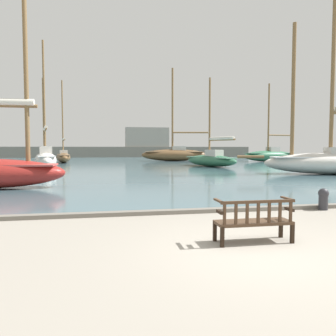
{
  "coord_description": "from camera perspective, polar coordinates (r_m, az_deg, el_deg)",
  "views": [
    {
      "loc": [
        -2.88,
        -5.7,
        1.97
      ],
      "look_at": [
        0.06,
        10.0,
        1.0
      ],
      "focal_mm": 35.0,
      "sensor_mm": 36.0,
      "label": 1
    }
  ],
  "objects": [
    {
      "name": "harbor_water",
      "position": [
        49.83,
        -7.29,
        1.23
      ],
      "size": [
        100.0,
        80.0,
        0.08
      ],
      "primitive_type": "cube",
      "color": "#476670",
      "rests_on": "ground"
    },
    {
      "name": "sailboat_far_port",
      "position": [
        45.33,
        -17.76,
        1.97
      ],
      "size": [
        2.98,
        8.26,
        10.76
      ],
      "color": "brown",
      "rests_on": "harbor_water"
    },
    {
      "name": "park_bench",
      "position": [
        7.13,
        14.76,
        -8.8
      ],
      "size": [
        1.6,
        0.53,
        0.92
      ],
      "color": "black",
      "rests_on": "ground"
    },
    {
      "name": "quay_edge_kerb",
      "position": [
        10.16,
        6.1,
        -7.39
      ],
      "size": [
        40.0,
        0.3,
        0.12
      ],
      "primitive_type": "cube",
      "color": "slate",
      "rests_on": "ground"
    },
    {
      "name": "ground_plane",
      "position": [
        6.69,
        15.91,
        -13.81
      ],
      "size": [
        160.0,
        160.0,
        0.0
      ],
      "primitive_type": "plane",
      "color": "gray"
    },
    {
      "name": "sailboat_nearest_port",
      "position": [
        32.02,
        -20.56,
        1.64
      ],
      "size": [
        3.51,
        9.43,
        11.65
      ],
      "color": "silver",
      "rests_on": "harbor_water"
    },
    {
      "name": "sailboat_outer_port",
      "position": [
        33.97,
        7.49,
        1.56
      ],
      "size": [
        4.46,
        7.9,
        9.09
      ],
      "color": "#2D6647",
      "rests_on": "harbor_water"
    },
    {
      "name": "far_breakwater",
      "position": [
        69.23,
        -7.32,
        3.27
      ],
      "size": [
        55.95,
        2.4,
        6.31
      ],
      "color": "slate",
      "rests_on": "ground"
    },
    {
      "name": "sailboat_mid_starboard",
      "position": [
        48.07,
        1.12,
        2.5
      ],
      "size": [
        9.91,
        4.38,
        13.47
      ],
      "color": "brown",
      "rests_on": "harbor_water"
    },
    {
      "name": "sailboat_mid_port",
      "position": [
        26.64,
        26.97,
        1.46
      ],
      "size": [
        11.81,
        5.44,
        13.47
      ],
      "color": "silver",
      "rests_on": "harbor_water"
    },
    {
      "name": "mooring_bollard",
      "position": [
        11.61,
        25.44,
        -4.72
      ],
      "size": [
        0.33,
        0.33,
        0.69
      ],
      "color": "#2D2D33",
      "rests_on": "ground"
    },
    {
      "name": "sailboat_nearest_starboard",
      "position": [
        48.58,
        17.24,
        2.19
      ],
      "size": [
        8.47,
        3.65,
        10.91
      ],
      "color": "#2D6647",
      "rests_on": "harbor_water"
    }
  ]
}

